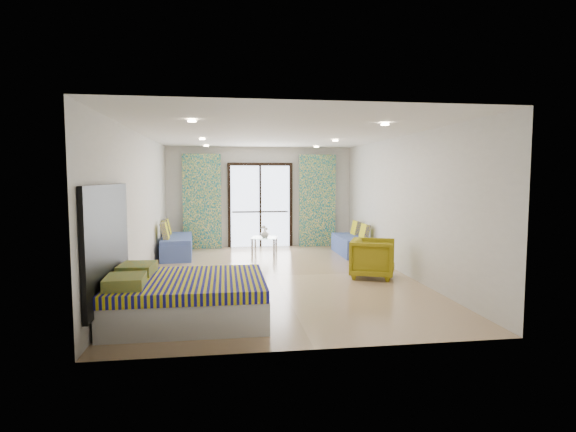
{
  "coord_description": "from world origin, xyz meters",
  "views": [
    {
      "loc": [
        -0.96,
        -8.45,
        1.89
      ],
      "look_at": [
        0.24,
        0.02,
        1.15
      ],
      "focal_mm": 28.0,
      "sensor_mm": 36.0,
      "label": 1
    }
  ],
  "objects": [
    {
      "name": "floor",
      "position": [
        0.0,
        0.0,
        0.0
      ],
      "size": [
        5.0,
        7.5,
        0.01
      ],
      "primitive_type": null,
      "color": "#A18260",
      "rests_on": "ground"
    },
    {
      "name": "ceiling",
      "position": [
        0.0,
        0.0,
        2.7
      ],
      "size": [
        5.0,
        7.5,
        0.01
      ],
      "primitive_type": null,
      "color": "silver",
      "rests_on": "ground"
    },
    {
      "name": "wall_back",
      "position": [
        0.0,
        3.75,
        1.35
      ],
      "size": [
        5.0,
        0.01,
        2.7
      ],
      "primitive_type": null,
      "color": "silver",
      "rests_on": "ground"
    },
    {
      "name": "wall_front",
      "position": [
        0.0,
        -3.75,
        1.35
      ],
      "size": [
        5.0,
        0.01,
        2.7
      ],
      "primitive_type": null,
      "color": "silver",
      "rests_on": "ground"
    },
    {
      "name": "wall_left",
      "position": [
        -2.5,
        0.0,
        1.35
      ],
      "size": [
        0.01,
        7.5,
        2.7
      ],
      "primitive_type": null,
      "color": "silver",
      "rests_on": "ground"
    },
    {
      "name": "wall_right",
      "position": [
        2.5,
        0.0,
        1.35
      ],
      "size": [
        0.01,
        7.5,
        2.7
      ],
      "primitive_type": null,
      "color": "silver",
      "rests_on": "ground"
    },
    {
      "name": "balcony_door",
      "position": [
        0.0,
        3.72,
        1.26
      ],
      "size": [
        1.76,
        0.08,
        2.28
      ],
      "color": "black",
      "rests_on": "floor"
    },
    {
      "name": "balcony_rail",
      "position": [
        0.0,
        3.73,
        0.95
      ],
      "size": [
        1.52,
        0.03,
        0.04
      ],
      "primitive_type": "cube",
      "color": "#595451",
      "rests_on": "balcony_door"
    },
    {
      "name": "curtain_left",
      "position": [
        -1.55,
        3.57,
        1.25
      ],
      "size": [
        1.0,
        0.1,
        2.5
      ],
      "primitive_type": "cube",
      "color": "white",
      "rests_on": "floor"
    },
    {
      "name": "curtain_right",
      "position": [
        1.55,
        3.57,
        1.25
      ],
      "size": [
        1.0,
        0.1,
        2.5
      ],
      "primitive_type": "cube",
      "color": "white",
      "rests_on": "floor"
    },
    {
      "name": "downlight_a",
      "position": [
        -1.4,
        -2.0,
        2.67
      ],
      "size": [
        0.12,
        0.12,
        0.02
      ],
      "primitive_type": "cylinder",
      "color": "#FFE0B2",
      "rests_on": "ceiling"
    },
    {
      "name": "downlight_b",
      "position": [
        1.4,
        -2.0,
        2.67
      ],
      "size": [
        0.12,
        0.12,
        0.02
      ],
      "primitive_type": "cylinder",
      "color": "#FFE0B2",
      "rests_on": "ceiling"
    },
    {
      "name": "downlight_c",
      "position": [
        -1.4,
        1.0,
        2.67
      ],
      "size": [
        0.12,
        0.12,
        0.02
      ],
      "primitive_type": "cylinder",
      "color": "#FFE0B2",
      "rests_on": "ceiling"
    },
    {
      "name": "downlight_d",
      "position": [
        1.4,
        1.0,
        2.67
      ],
      "size": [
        0.12,
        0.12,
        0.02
      ],
      "primitive_type": "cylinder",
      "color": "#FFE0B2",
      "rests_on": "ceiling"
    },
    {
      "name": "downlight_e",
      "position": [
        -1.4,
        3.0,
        2.67
      ],
      "size": [
        0.12,
        0.12,
        0.02
      ],
      "primitive_type": "cylinder",
      "color": "#FFE0B2",
      "rests_on": "ceiling"
    },
    {
      "name": "downlight_f",
      "position": [
        1.4,
        3.0,
        2.67
      ],
      "size": [
        0.12,
        0.12,
        0.02
      ],
      "primitive_type": "cylinder",
      "color": "#FFE0B2",
      "rests_on": "ceiling"
    },
    {
      "name": "headboard",
      "position": [
        -2.46,
        -2.47,
        1.05
      ],
      "size": [
        0.06,
        2.1,
        1.5
      ],
      "primitive_type": "cube",
      "color": "black",
      "rests_on": "floor"
    },
    {
      "name": "switch_plate",
      "position": [
        -2.47,
        -1.22,
        1.05
      ],
      "size": [
        0.02,
        0.1,
        0.1
      ],
      "primitive_type": "cube",
      "color": "silver",
      "rests_on": "wall_left"
    },
    {
      "name": "bed",
      "position": [
        -1.48,
        -2.47,
        0.29
      ],
      "size": [
        2.02,
        1.65,
        0.7
      ],
      "color": "silver",
      "rests_on": "floor"
    },
    {
      "name": "daybed_left",
      "position": [
        -2.12,
        2.39,
        0.27
      ],
      "size": [
        0.8,
        1.81,
        0.87
      ],
      "rotation": [
        0.0,
        0.0,
        0.06
      ],
      "color": "#42589F",
      "rests_on": "floor"
    },
    {
      "name": "daybed_right",
      "position": [
        2.11,
        2.13,
        0.25
      ],
      "size": [
        0.64,
        1.61,
        0.79
      ],
      "rotation": [
        0.0,
        0.0,
        -0.01
      ],
      "color": "#42589F",
      "rests_on": "floor"
    },
    {
      "name": "coffee_table",
      "position": [
        0.01,
        2.57,
        0.36
      ],
      "size": [
        0.73,
        0.73,
        0.71
      ],
      "rotation": [
        0.0,
        0.0,
        -0.22
      ],
      "color": "silver",
      "rests_on": "floor"
    },
    {
      "name": "vase",
      "position": [
        0.01,
        2.5,
        0.51
      ],
      "size": [
        0.27,
        0.27,
        0.2
      ],
      "primitive_type": "imported",
      "rotation": [
        0.0,
        0.0,
        0.4
      ],
      "color": "white",
      "rests_on": "coffee_table"
    },
    {
      "name": "armchair",
      "position": [
        1.8,
        -0.4,
        0.4
      ],
      "size": [
        0.98,
        1.01,
        0.81
      ],
      "primitive_type": "imported",
      "rotation": [
        0.0,
        0.0,
        1.17
      ],
      "color": "#968813",
      "rests_on": "floor"
    }
  ]
}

